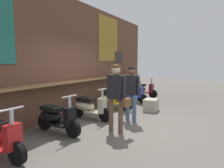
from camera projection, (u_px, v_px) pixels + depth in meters
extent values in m
plane|color=#605B54|center=(121.00, 124.00, 5.70)|extent=(32.79, 32.79, 0.00)
cube|color=brown|center=(65.00, 57.00, 6.48)|extent=(11.71, 0.25, 3.77)
cube|color=olive|center=(73.00, 81.00, 6.41)|extent=(10.54, 0.36, 0.05)
cube|color=olive|center=(109.00, 39.00, 8.54)|extent=(1.53, 0.02, 1.83)
cube|color=#2D2823|center=(118.00, 57.00, 9.40)|extent=(0.77, 0.03, 0.49)
cube|color=red|center=(2.00, 146.00, 3.58)|extent=(0.38, 0.50, 0.04)
cube|color=red|center=(13.00, 137.00, 3.41)|extent=(0.28, 0.16, 0.44)
cylinder|color=#B7B7BC|center=(12.00, 130.00, 3.40)|extent=(0.07, 0.07, 0.70)
cylinder|color=#B7B7BC|center=(11.00, 109.00, 3.36)|extent=(0.46, 0.04, 0.04)
cylinder|color=black|center=(17.00, 154.00, 3.39)|extent=(0.10, 0.40, 0.40)
ellipsoid|color=black|center=(51.00, 116.00, 5.02)|extent=(0.42, 0.72, 0.30)
cube|color=black|center=(52.00, 108.00, 4.98)|extent=(0.33, 0.57, 0.10)
cube|color=black|center=(61.00, 124.00, 4.85)|extent=(0.41, 0.52, 0.04)
cube|color=black|center=(70.00, 117.00, 4.67)|extent=(0.29, 0.18, 0.44)
cylinder|color=#B7B7BC|center=(70.00, 111.00, 4.66)|extent=(0.07, 0.07, 0.70)
cylinder|color=#B7B7BC|center=(69.00, 96.00, 4.62)|extent=(0.46, 0.06, 0.04)
cylinder|color=black|center=(73.00, 129.00, 4.64)|extent=(0.12, 0.41, 0.40)
cylinder|color=black|center=(44.00, 122.00, 5.18)|extent=(0.12, 0.41, 0.40)
ellipsoid|color=beige|center=(84.00, 106.00, 6.23)|extent=(0.39, 0.70, 0.30)
cube|color=black|center=(86.00, 99.00, 6.18)|extent=(0.30, 0.55, 0.10)
cube|color=beige|center=(94.00, 112.00, 6.07)|extent=(0.38, 0.50, 0.04)
cube|color=beige|center=(102.00, 106.00, 5.90)|extent=(0.28, 0.16, 0.44)
cylinder|color=#B7B7BC|center=(102.00, 101.00, 5.89)|extent=(0.07, 0.07, 0.70)
cylinder|color=#B7B7BC|center=(102.00, 89.00, 5.85)|extent=(0.46, 0.04, 0.04)
cylinder|color=black|center=(105.00, 115.00, 5.88)|extent=(0.10, 0.40, 0.40)
cylinder|color=black|center=(78.00, 111.00, 6.37)|extent=(0.10, 0.40, 0.40)
ellipsoid|color=gold|center=(108.00, 98.00, 7.50)|extent=(0.39, 0.71, 0.30)
cube|color=black|center=(110.00, 93.00, 7.46)|extent=(0.31, 0.55, 0.10)
cube|color=gold|center=(117.00, 103.00, 7.35)|extent=(0.39, 0.51, 0.04)
cube|color=gold|center=(124.00, 98.00, 7.19)|extent=(0.28, 0.16, 0.44)
cylinder|color=#B7B7BC|center=(124.00, 94.00, 7.17)|extent=(0.07, 0.07, 0.70)
cylinder|color=#B7B7BC|center=(124.00, 84.00, 7.13)|extent=(0.46, 0.04, 0.04)
cylinder|color=black|center=(127.00, 106.00, 7.17)|extent=(0.11, 0.40, 0.40)
cylinder|color=black|center=(103.00, 103.00, 7.64)|extent=(0.11, 0.40, 0.40)
ellipsoid|color=#233D9E|center=(126.00, 93.00, 8.84)|extent=(0.42, 0.72, 0.30)
cube|color=black|center=(127.00, 88.00, 8.80)|extent=(0.33, 0.57, 0.10)
cube|color=#233D9E|center=(134.00, 97.00, 8.70)|extent=(0.41, 0.52, 0.04)
cube|color=#233D9E|center=(140.00, 92.00, 8.55)|extent=(0.29, 0.18, 0.44)
cylinder|color=#B7B7BC|center=(140.00, 89.00, 8.54)|extent=(0.07, 0.07, 0.70)
cylinder|color=#B7B7BC|center=(141.00, 81.00, 8.50)|extent=(0.46, 0.06, 0.04)
cylinder|color=black|center=(143.00, 99.00, 8.54)|extent=(0.12, 0.41, 0.40)
cylinder|color=black|center=(121.00, 97.00, 8.97)|extent=(0.12, 0.41, 0.40)
ellipsoid|color=maroon|center=(139.00, 89.00, 10.16)|extent=(0.41, 0.71, 0.30)
cube|color=black|center=(140.00, 85.00, 10.11)|extent=(0.32, 0.56, 0.10)
cube|color=maroon|center=(145.00, 92.00, 9.99)|extent=(0.40, 0.51, 0.04)
cube|color=maroon|center=(151.00, 88.00, 9.81)|extent=(0.29, 0.17, 0.44)
cylinder|color=#B7B7BC|center=(151.00, 86.00, 9.80)|extent=(0.07, 0.07, 0.70)
cylinder|color=#B7B7BC|center=(152.00, 79.00, 9.76)|extent=(0.46, 0.05, 0.04)
cylinder|color=black|center=(153.00, 94.00, 9.79)|extent=(0.12, 0.40, 0.40)
cylinder|color=black|center=(134.00, 92.00, 10.31)|extent=(0.12, 0.40, 0.40)
cylinder|color=slate|center=(134.00, 109.00, 5.81)|extent=(0.12, 0.12, 0.80)
cylinder|color=slate|center=(128.00, 107.00, 6.08)|extent=(0.12, 0.12, 0.80)
cube|color=#232328|center=(131.00, 85.00, 5.87)|extent=(0.25, 0.42, 0.56)
sphere|color=brown|center=(131.00, 71.00, 5.83)|extent=(0.22, 0.22, 0.22)
sphere|color=black|center=(131.00, 70.00, 5.83)|extent=(0.20, 0.20, 0.20)
cylinder|color=#232328|center=(138.00, 86.00, 5.73)|extent=(0.08, 0.08, 0.53)
cylinder|color=#232328|center=(124.00, 85.00, 6.02)|extent=(0.08, 0.08, 0.53)
cube|color=maroon|center=(122.00, 95.00, 6.08)|extent=(0.27, 0.14, 0.20)
cylinder|color=brown|center=(111.00, 114.00, 5.12)|extent=(0.12, 0.12, 0.83)
cylinder|color=brown|center=(121.00, 116.00, 4.92)|extent=(0.12, 0.12, 0.83)
cube|color=#232328|center=(116.00, 87.00, 4.95)|extent=(0.28, 0.45, 0.59)
sphere|color=beige|center=(116.00, 70.00, 4.90)|extent=(0.23, 0.23, 0.23)
sphere|color=#472D19|center=(116.00, 68.00, 4.90)|extent=(0.21, 0.21, 0.21)
cylinder|color=#232328|center=(108.00, 87.00, 5.11)|extent=(0.08, 0.08, 0.55)
cylinder|color=#232328|center=(124.00, 89.00, 4.79)|extent=(0.08, 0.08, 0.55)
cube|color=brown|center=(127.00, 103.00, 4.79)|extent=(0.27, 0.15, 0.20)
cube|color=#B2A899|center=(151.00, 105.00, 7.22)|extent=(0.59, 0.49, 0.42)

